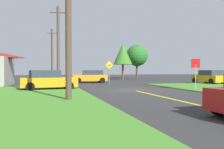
{
  "coord_description": "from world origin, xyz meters",
  "views": [
    {
      "loc": [
        -6.81,
        -17.27,
        1.63
      ],
      "look_at": [
        -0.43,
        4.23,
        1.19
      ],
      "focal_mm": 36.15,
      "sensor_mm": 36.0,
      "label": 1
    }
  ],
  "objects": [
    {
      "name": "direction_sign",
      "position": [
        -0.0,
        6.77,
        1.64
      ],
      "size": [
        0.9,
        0.19,
        2.63
      ],
      "color": "slate",
      "rests_on": "ground"
    },
    {
      "name": "ground_plane",
      "position": [
        0.0,
        0.0,
        0.0
      ],
      "size": [
        120.0,
        120.0,
        0.0
      ],
      "primitive_type": "plane",
      "color": "#2F2F2F"
    },
    {
      "name": "stop_sign",
      "position": [
        5.07,
        -1.46,
        1.8
      ],
      "size": [
        0.73,
        0.21,
        2.56
      ],
      "rotation": [
        0.0,
        0.0,
        2.91
      ],
      "color": "#9EA0A8",
      "rests_on": "ground"
    },
    {
      "name": "pine_tree_center",
      "position": [
        9.72,
        21.95,
        4.35
      ],
      "size": [
        4.04,
        4.04,
        6.39
      ],
      "color": "brown",
      "rests_on": "ground"
    },
    {
      "name": "utility_pole_mid",
      "position": [
        -5.41,
        8.64,
        4.48
      ],
      "size": [
        1.79,
        0.44,
        8.75
      ],
      "color": "#503B2D",
      "rests_on": "ground"
    },
    {
      "name": "lane_stripe_center",
      "position": [
        0.0,
        -8.0,
        0.01
      ],
      "size": [
        0.2,
        14.0,
        0.01
      ],
      "primitive_type": "cube",
      "color": "yellow",
      "rests_on": "ground"
    },
    {
      "name": "car_on_crossroad",
      "position": [
        11.9,
        5.14,
        0.8
      ],
      "size": [
        2.01,
        4.2,
        1.62
      ],
      "rotation": [
        0.0,
        0.0,
        1.59
      ],
      "color": "orange",
      "rests_on": "ground"
    },
    {
      "name": "utility_pole_near",
      "position": [
        -5.63,
        -5.22,
        4.72
      ],
      "size": [
        1.76,
        0.65,
        9.24
      ],
      "color": "#4D3A2D",
      "rests_on": "ground"
    },
    {
      "name": "oak_tree_left",
      "position": [
        5.81,
        18.8,
        4.35
      ],
      "size": [
        3.24,
        3.24,
        6.16
      ],
      "color": "brown",
      "rests_on": "ground"
    },
    {
      "name": "parked_car_near_building",
      "position": [
        -6.59,
        2.07,
        0.8
      ],
      "size": [
        4.6,
        2.24,
        1.62
      ],
      "rotation": [
        0.0,
        0.0,
        0.09
      ],
      "color": "orange",
      "rests_on": "ground"
    },
    {
      "name": "car_approaching_junction",
      "position": [
        -1.23,
        11.38,
        0.81
      ],
      "size": [
        4.5,
        2.23,
        1.62
      ],
      "rotation": [
        0.0,
        0.0,
        3.11
      ],
      "color": "orange",
      "rests_on": "ground"
    },
    {
      "name": "utility_pole_far",
      "position": [
        -5.68,
        22.51,
        4.39
      ],
      "size": [
        1.8,
        0.34,
        8.6
      ],
      "color": "#4E3B26",
      "rests_on": "ground"
    }
  ]
}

